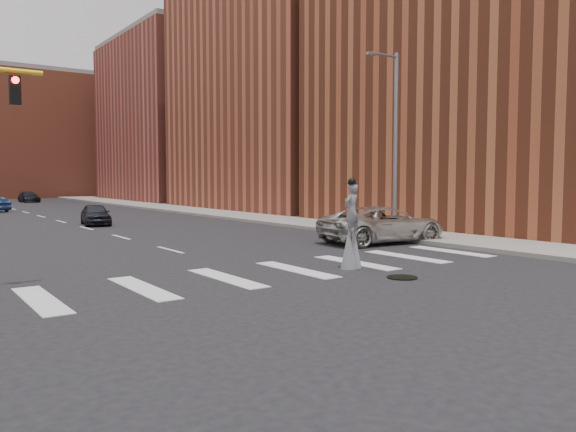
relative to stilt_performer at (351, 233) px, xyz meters
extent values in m
plane|color=black|center=(-2.97, -0.23, -1.17)|extent=(160.00, 160.00, 0.00)
cube|color=gray|center=(9.53, 24.77, -1.08)|extent=(5.00, 90.00, 0.18)
cylinder|color=black|center=(0.03, -2.23, -1.15)|extent=(0.90, 0.90, 0.04)
cube|color=brown|center=(19.03, 7.77, 9.83)|extent=(16.00, 20.00, 22.00)
cube|color=#AD5036|center=(19.03, 29.77, 10.83)|extent=(16.00, 22.00, 24.00)
cube|color=#AB4D3F|center=(19.03, 53.77, 8.83)|extent=(16.00, 22.00, 20.00)
cube|color=#AD5036|center=(3.03, 77.77, 7.83)|extent=(26.00, 14.00, 18.00)
cylinder|color=slate|center=(8.03, 5.77, 3.33)|extent=(0.20, 0.20, 9.00)
cylinder|color=slate|center=(7.23, 5.77, 7.63)|extent=(1.80, 0.12, 0.12)
cube|color=slate|center=(6.33, 5.77, 7.58)|extent=(0.50, 0.18, 0.12)
cube|color=black|center=(-9.47, 2.77, 4.13)|extent=(0.28, 0.18, 0.75)
cylinder|color=#FF0C0C|center=(-9.47, 2.67, 4.38)|extent=(0.18, 0.06, 0.18)
cylinder|color=#342115|center=(0.15, 0.04, -0.65)|extent=(0.07, 0.07, 1.04)
cylinder|color=#342115|center=(-0.15, -0.04, -0.65)|extent=(0.07, 0.07, 1.04)
cone|color=slate|center=(0.15, 0.04, -0.52)|extent=(0.52, 0.52, 1.30)
cone|color=slate|center=(-0.15, -0.04, -0.52)|extent=(0.52, 0.52, 1.30)
imported|color=slate|center=(0.00, 0.00, 0.74)|extent=(0.72, 0.56, 1.74)
sphere|color=black|center=(0.00, 0.00, 1.67)|extent=(0.26, 0.26, 0.26)
cylinder|color=black|center=(0.00, 0.00, 1.62)|extent=(0.34, 0.34, 0.02)
cube|color=yellow|center=(-0.04, 0.14, 1.22)|extent=(0.22, 0.05, 0.10)
imported|color=beige|center=(6.03, 4.58, -0.34)|extent=(6.26, 3.42, 1.67)
imported|color=black|center=(-1.85, 21.78, -0.51)|extent=(2.21, 4.11, 1.33)
imported|color=black|center=(1.17, 58.29, -0.54)|extent=(2.00, 4.44, 1.26)
camera|label=1|loc=(-12.29, -13.70, 1.83)|focal=35.00mm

